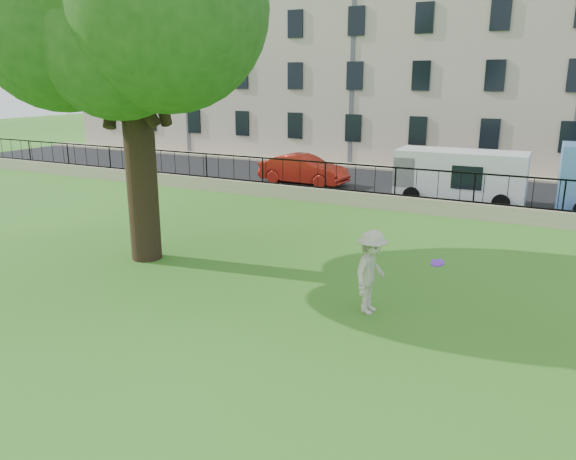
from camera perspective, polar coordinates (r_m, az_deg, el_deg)
The scene contains 10 objects.
ground at distance 12.26m, azimuth -6.12°, elevation -9.40°, with size 120.00×120.00×0.00m, color #366B19.
retaining_wall at distance 22.66m, azimuth 10.73°, elevation 2.75°, with size 50.00×0.40×0.60m, color gray.
iron_railing at distance 22.49m, azimuth 10.84°, elevation 4.87°, with size 50.00×0.05×1.13m.
street at distance 27.17m, azimuth 13.60°, elevation 4.00°, with size 60.00×9.00×0.01m, color black.
sidewalk at distance 32.16m, azimuth 15.87°, elevation 5.64°, with size 60.00×1.40×0.12m, color gray.
building_row at distance 37.39m, azimuth 18.54°, elevation 17.27°, with size 56.40×10.40×13.80m.
man at distance 12.52m, azimuth 8.45°, elevation -4.26°, with size 1.22×0.70×1.90m, color #B6AD94.
frisbee at distance 11.63m, azimuth 14.95°, elevation -3.24°, with size 0.27×0.27×0.03m, color #6821C0.
red_sedan at distance 27.71m, azimuth 1.58°, elevation 6.15°, with size 1.53×4.40×1.45m, color red.
white_van at distance 24.55m, azimuth 17.09°, elevation 5.17°, with size 5.19×2.02×2.18m, color silver.
Camera 1 is at (6.23, -9.25, 5.08)m, focal length 35.00 mm.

